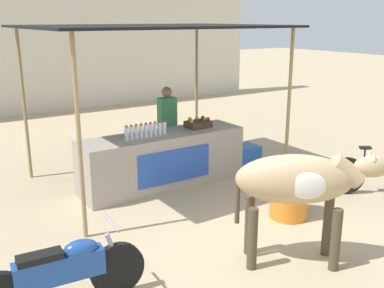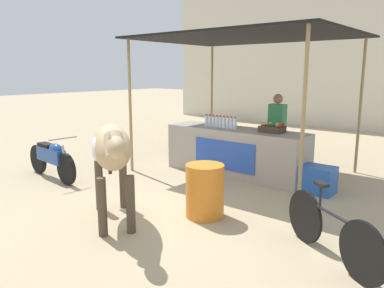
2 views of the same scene
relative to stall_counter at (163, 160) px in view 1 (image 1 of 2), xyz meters
name	(u,v)px [view 1 (image 1 of 2)]	position (x,y,z in m)	size (l,w,h in m)	color
ground_plane	(241,231)	(0.00, -2.20, -0.48)	(60.00, 60.00, 0.00)	tan
building_wall_far	(33,20)	(0.00, 7.93, 2.38)	(16.00, 0.50, 5.73)	beige
stall_counter	(163,160)	(0.00, 0.00, 0.00)	(3.00, 0.82, 0.96)	#9E9389
stall_awning	(152,32)	(0.00, 0.30, 2.20)	(4.20, 3.20, 2.80)	black
water_bottle_row	(146,131)	(-0.35, -0.05, 0.59)	(0.79, 0.07, 0.25)	silver
fruit_crate	(198,124)	(0.79, 0.06, 0.55)	(0.44, 0.32, 0.18)	#3F3326
vendor_behind_counter	(167,128)	(0.54, 0.75, 0.37)	(0.34, 0.22, 1.65)	#383842
cooler_box	(243,158)	(1.76, -0.10, -0.24)	(0.60, 0.44, 0.48)	blue
water_barrel	(289,193)	(0.91, -2.21, -0.09)	(0.56, 0.56, 0.78)	orange
cow	(300,183)	(0.04, -3.19, 0.55)	(1.70, 1.34, 1.44)	tan
motorcycle_parked	(62,272)	(-2.65, -2.56, -0.05)	(1.80, 0.55, 0.90)	black
bicycle_leaning	(375,175)	(2.79, -2.36, -0.13)	(1.40, 0.96, 0.85)	black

